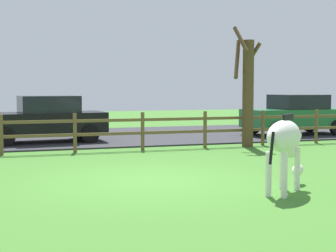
{
  "coord_description": "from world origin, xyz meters",
  "views": [
    {
      "loc": [
        -2.83,
        -9.89,
        1.89
      ],
      "look_at": [
        0.82,
        1.29,
        1.0
      ],
      "focal_mm": 54.72,
      "sensor_mm": 36.0,
      "label": 1
    }
  ],
  "objects_px": {
    "zebra": "(285,141)",
    "parked_car_green": "(296,114)",
    "parked_car_black": "(45,119)",
    "bare_tree": "(247,89)"
  },
  "relations": [
    {
      "from": "zebra",
      "to": "parked_car_green",
      "type": "xyz_separation_m",
      "value": [
        6.08,
        9.38,
        -0.08
      ]
    },
    {
      "from": "zebra",
      "to": "parked_car_black",
      "type": "distance_m",
      "value": 10.2
    },
    {
      "from": "bare_tree",
      "to": "parked_car_green",
      "type": "bearing_deg",
      "value": 38.15
    },
    {
      "from": "bare_tree",
      "to": "parked_car_green",
      "type": "distance_m",
      "value": 4.53
    },
    {
      "from": "zebra",
      "to": "parked_car_green",
      "type": "bearing_deg",
      "value": 57.03
    },
    {
      "from": "bare_tree",
      "to": "parked_car_black",
      "type": "distance_m",
      "value": 6.8
    },
    {
      "from": "parked_car_black",
      "to": "parked_car_green",
      "type": "bearing_deg",
      "value": -1.38
    },
    {
      "from": "zebra",
      "to": "parked_car_green",
      "type": "relative_size",
      "value": 0.38
    },
    {
      "from": "bare_tree",
      "to": "zebra",
      "type": "bearing_deg",
      "value": -111.41
    },
    {
      "from": "bare_tree",
      "to": "parked_car_green",
      "type": "relative_size",
      "value": 0.93
    }
  ]
}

